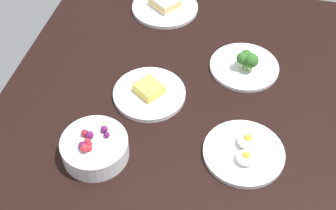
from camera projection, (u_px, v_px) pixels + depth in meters
dining_table at (168, 115)px, 127.31cm from camera, size 123.38×95.81×4.00cm
plate_eggs at (244, 152)px, 114.98cm from camera, size 20.65×20.65×5.00cm
plate_sandwich at (165, 6)px, 155.47cm from camera, size 22.43×22.43×4.41cm
bowl_berries at (95, 147)px, 113.45cm from camera, size 16.92×16.92×7.53cm
plate_cheese at (149, 93)px, 128.58cm from camera, size 20.43×20.43×4.14cm
plate_broccoli at (245, 65)px, 135.27cm from camera, size 20.55×20.55×7.21cm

